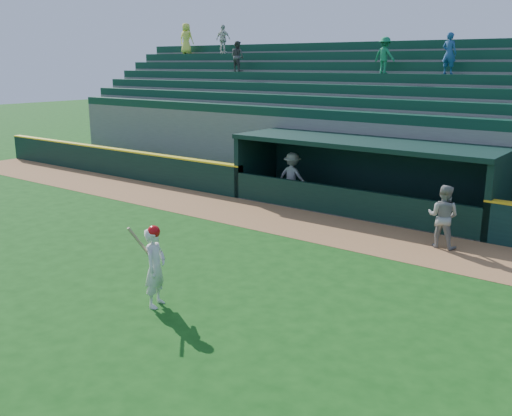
# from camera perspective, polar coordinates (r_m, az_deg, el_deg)

# --- Properties ---
(ground) EXTENTS (120.00, 120.00, 0.00)m
(ground) POSITION_cam_1_polar(r_m,az_deg,el_deg) (14.34, -3.90, -6.31)
(ground) COLOR #134711
(ground) RESTS_ON ground
(warning_track) EXTENTS (40.00, 3.00, 0.01)m
(warning_track) POSITION_cam_1_polar(r_m,az_deg,el_deg) (18.11, 6.34, -1.91)
(warning_track) COLOR #93643B
(warning_track) RESTS_ON ground
(field_wall_left) EXTENTS (15.50, 0.30, 1.20)m
(field_wall_left) POSITION_cam_1_polar(r_m,az_deg,el_deg) (27.24, -14.39, 4.49)
(field_wall_left) COLOR black
(field_wall_left) RESTS_ON ground
(wall_stripe_left) EXTENTS (15.50, 0.32, 0.06)m
(wall_stripe_left) POSITION_cam_1_polar(r_m,az_deg,el_deg) (27.15, -14.47, 5.80)
(wall_stripe_left) COLOR yellow
(wall_stripe_left) RESTS_ON field_wall_left
(dugout_player_front) EXTENTS (0.89, 0.71, 1.79)m
(dugout_player_front) POSITION_cam_1_polar(r_m,az_deg,el_deg) (16.67, 18.20, -0.81)
(dugout_player_front) COLOR gray
(dugout_player_front) RESTS_ON ground
(dugout_player_inside) EXTENTS (1.21, 0.75, 1.80)m
(dugout_player_inside) POSITION_cam_1_polar(r_m,az_deg,el_deg) (21.47, 3.64, 3.17)
(dugout_player_inside) COLOR #A6A7A1
(dugout_player_inside) RESTS_ON ground
(dugout) EXTENTS (9.40, 2.80, 2.46)m
(dugout) POSITION_cam_1_polar(r_m,az_deg,el_deg) (20.46, 10.95, 3.69)
(dugout) COLOR slate
(dugout) RESTS_ON ground
(stands) EXTENTS (34.50, 6.25, 7.49)m
(stands) POSITION_cam_1_polar(r_m,az_deg,el_deg) (24.46, 15.91, 7.57)
(stands) COLOR slate
(stands) RESTS_ON ground
(batter_at_plate) EXTENTS (0.63, 0.81, 1.80)m
(batter_at_plate) POSITION_cam_1_polar(r_m,az_deg,el_deg) (12.24, -10.06, -5.72)
(batter_at_plate) COLOR silver
(batter_at_plate) RESTS_ON ground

